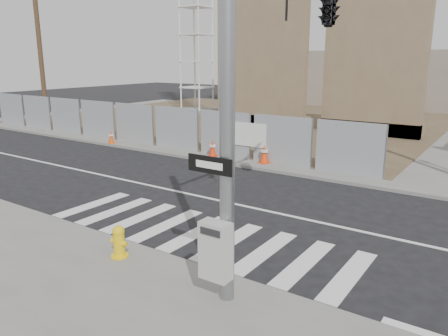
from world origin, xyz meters
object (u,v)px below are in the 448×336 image
Objects in this scene: signal_pole at (301,38)px; fire_hydrant at (119,241)px; traffic_cone_a at (91,129)px; traffic_cone_d at (264,154)px; traffic_cone_b at (111,137)px; traffic_cone_c at (212,148)px.

signal_pole reaches higher than fire_hydrant.
signal_pole is at bearing 23.51° from fire_hydrant.
traffic_cone_d is (11.52, -0.46, 0.04)m from traffic_cone_a.
traffic_cone_d is at bearing 4.00° from traffic_cone_b.
traffic_cone_a is 11.53m from traffic_cone_d.
traffic_cone_b is at bearing -176.00° from traffic_cone_d.
traffic_cone_d reaches higher than fire_hydrant.
traffic_cone_a is at bearing 175.94° from traffic_cone_c.
traffic_cone_d is at bearing 80.85° from fire_hydrant.
traffic_cone_c is (-4.21, 9.36, 0.00)m from fire_hydrant.
traffic_cone_c is (6.09, 0.42, 0.05)m from traffic_cone_b.
traffic_cone_b is at bearing -20.08° from traffic_cone_a.
traffic_cone_a is (-16.11, 7.33, -4.31)m from signal_pole.
traffic_cone_b is (2.90, -1.06, -0.03)m from traffic_cone_a.
traffic_cone_c is at bearing -175.95° from traffic_cone_d.
signal_pole is at bearing -43.24° from traffic_cone_c.
traffic_cone_d reaches higher than traffic_cone_c.
traffic_cone_b is 8.64m from traffic_cone_d.
traffic_cone_b is 0.82× the size of traffic_cone_d.
fire_hydrant is 13.64m from traffic_cone_b.
traffic_cone_b is at bearing 154.61° from signal_pole.
signal_pole is at bearing -24.46° from traffic_cone_a.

